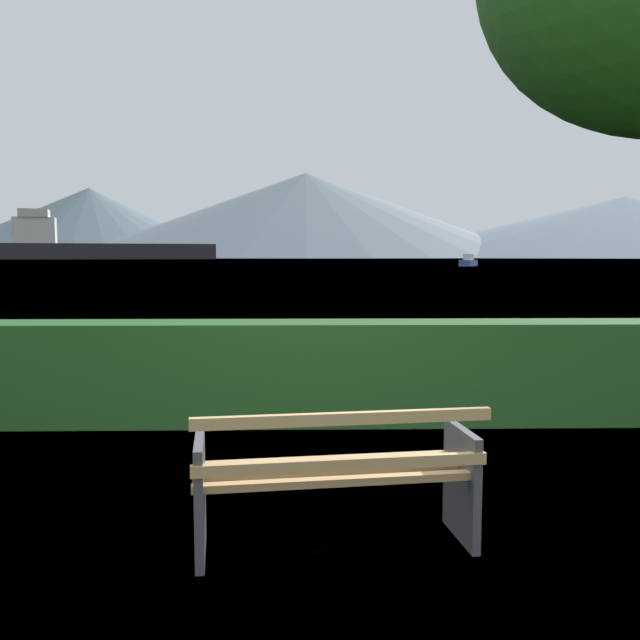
% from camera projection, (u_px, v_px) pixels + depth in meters
% --- Properties ---
extents(ground_plane, '(1400.00, 1400.00, 0.00)m').
position_uv_depth(ground_plane, '(334.00, 545.00, 3.91)').
color(ground_plane, '#567A38').
extents(water_surface, '(620.00, 620.00, 0.00)m').
position_uv_depth(water_surface, '(306.00, 259.00, 309.25)').
color(water_surface, slate).
rests_on(water_surface, ground_plane).
extents(park_bench, '(1.68, 0.77, 0.87)m').
position_uv_depth(park_bench, '(336.00, 478.00, 3.81)').
color(park_bench, tan).
rests_on(park_bench, ground_plane).
extents(hedge_row, '(12.12, 0.65, 1.03)m').
position_uv_depth(hedge_row, '(322.00, 372.00, 6.76)').
color(hedge_row, '#285B23').
rests_on(hedge_row, ground_plane).
extents(cargo_ship_large, '(95.23, 38.11, 21.76)m').
position_uv_depth(cargo_ship_large, '(91.00, 246.00, 297.59)').
color(cargo_ship_large, '#232328').
rests_on(cargo_ship_large, water_surface).
extents(tender_far, '(4.20, 6.19, 1.89)m').
position_uv_depth(tender_far, '(468.00, 262.00, 105.44)').
color(tender_far, '#335693').
rests_on(tender_far, water_surface).
extents(distant_hills, '(808.58, 434.56, 72.24)m').
position_uv_depth(distant_hills, '(378.00, 221.00, 569.11)').
color(distant_hills, slate).
rests_on(distant_hills, ground_plane).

